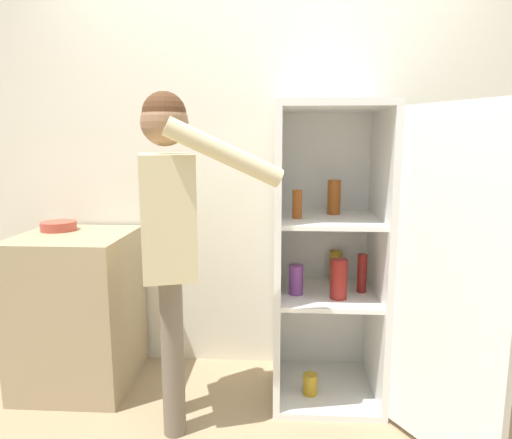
% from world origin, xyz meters
% --- Properties ---
extents(wall_back, '(7.00, 0.06, 2.55)m').
position_xyz_m(wall_back, '(0.00, 0.98, 1.27)').
color(wall_back, silver).
rests_on(wall_back, ground_plane).
extents(refrigerator, '(0.93, 1.11, 1.60)m').
position_xyz_m(refrigerator, '(0.49, 0.55, 0.80)').
color(refrigerator, white).
rests_on(refrigerator, ground_plane).
extents(person, '(0.73, 0.55, 1.63)m').
position_xyz_m(person, '(-0.40, 0.27, 1.04)').
color(person, '#726656').
rests_on(person, ground_plane).
extents(counter, '(0.61, 0.61, 0.89)m').
position_xyz_m(counter, '(-1.04, 0.63, 0.45)').
color(counter, tan).
rests_on(counter, ground_plane).
extents(bowl, '(0.20, 0.20, 0.05)m').
position_xyz_m(bowl, '(-1.18, 0.74, 0.92)').
color(bowl, '#B24738').
rests_on(bowl, counter).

